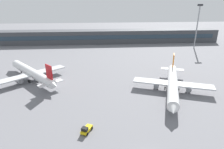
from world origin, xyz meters
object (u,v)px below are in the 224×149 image
at_px(airplane_near, 173,84).
at_px(floodlight_tower_west, 198,23).
at_px(airplane_mid, 32,73).
at_px(baggage_tug_yellow, 86,129).

relative_size(airplane_near, floodlight_tower_west, 1.37).
xyz_separation_m(airplane_mid, baggage_tug_yellow, (22.49, -35.01, -2.06)).
distance_m(airplane_near, baggage_tug_yellow, 34.41).
relative_size(baggage_tug_yellow, floodlight_tower_west, 0.15).
height_order(airplane_near, airplane_mid, airplane_near).
xyz_separation_m(airplane_near, floodlight_tower_west, (37.54, 61.59, 12.57)).
distance_m(airplane_mid, baggage_tug_yellow, 41.66).
bearing_deg(baggage_tug_yellow, airplane_mid, 122.72).
relative_size(airplane_near, baggage_tug_yellow, 9.47).
bearing_deg(floodlight_tower_west, airplane_near, -121.36).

